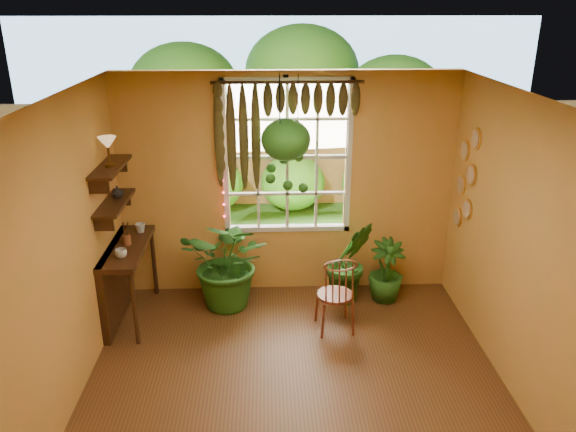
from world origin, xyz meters
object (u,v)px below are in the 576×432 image
counter_ledge (120,274)px  hanging_basket (286,145)px  windsor_chair (336,305)px  potted_plant_mid (350,261)px  potted_plant_left (230,262)px

counter_ledge → hanging_basket: (1.88, 0.33, 1.38)m
windsor_chair → potted_plant_mid: 0.73m
hanging_basket → potted_plant_mid: bearing=-2.4°
windsor_chair → potted_plant_left: size_ratio=0.91×
potted_plant_left → potted_plant_mid: bearing=3.4°
potted_plant_mid → counter_ledge: bearing=-173.6°
windsor_chair → hanging_basket: size_ratio=0.81×
windsor_chair → potted_plant_mid: bearing=63.4°
windsor_chair → potted_plant_mid: windsor_chair is taller
hanging_basket → windsor_chair: bearing=-53.2°
counter_ledge → hanging_basket: bearing=9.9°
counter_ledge → hanging_basket: hanging_basket is taller
potted_plant_mid → hanging_basket: size_ratio=0.78×
counter_ledge → potted_plant_left: 1.24m
windsor_chair → counter_ledge: bearing=164.8°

